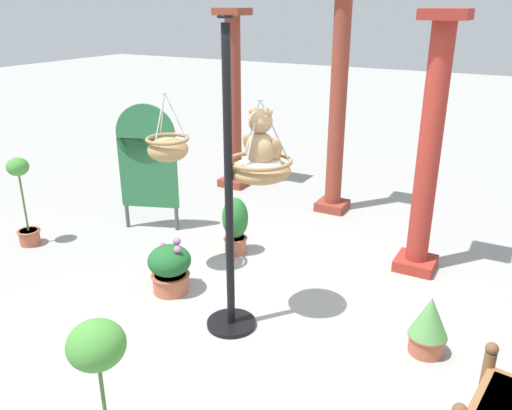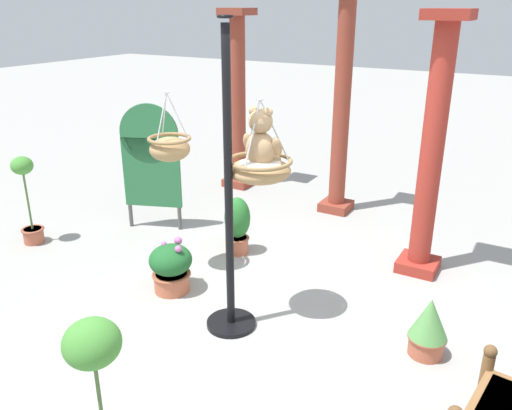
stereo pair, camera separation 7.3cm
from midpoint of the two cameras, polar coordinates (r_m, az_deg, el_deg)
The scene contains 14 objects.
ground_plane at distance 4.90m, azimuth -0.69°, elevation -12.47°, with size 40.00×40.00×0.00m, color #9E9E99.
display_pole_central at distance 4.43m, azimuth -3.35°, elevation -3.89°, with size 0.44×0.44×2.63m.
hanging_basket_with_teddy at distance 4.35m, azimuth -0.07°, elevation 3.97°, with size 0.54×0.54×0.69m.
teddy_bear at distance 4.31m, azimuth 0.08°, elevation 6.88°, with size 0.35×0.31×0.51m.
hanging_basket_left_high at distance 5.28m, azimuth -9.97°, elevation 6.15°, with size 0.43×0.43×0.69m.
greenhouse_pillar_left at distance 5.56m, azimuth 17.93°, elevation 5.24°, with size 0.44×0.44×2.67m.
greenhouse_pillar_right at distance 8.03m, azimuth -2.72°, elevation 10.82°, with size 0.43×0.43×2.65m.
greenhouse_pillar_far_back at distance 7.03m, azimuth 8.61°, elevation 10.79°, with size 0.42×0.42×3.05m.
potted_plant_fern_front at distance 5.29m, azimuth -9.75°, elevation -6.75°, with size 0.43×0.43×0.53m.
potted_plant_flowering_red at distance 4.58m, azimuth 17.85°, elevation -12.38°, with size 0.32×0.32×0.52m.
potted_plant_tall_leafy at distance 6.70m, azimuth -24.26°, elevation 0.26°, with size 0.27×0.27×1.08m.
potted_plant_small_succulent at distance 3.38m, azimuth -17.06°, elevation -18.48°, with size 0.34×0.34×1.05m.
potted_plant_conical_shrub at distance 5.97m, azimuth -2.63°, elevation -2.16°, with size 0.30×0.30×0.68m.
display_sign_board at distance 6.58m, azimuth -12.07°, elevation 5.05°, with size 0.70×0.30×1.60m.
Camera 1 is at (2.00, -3.56, 2.71)m, focal length 36.74 mm.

